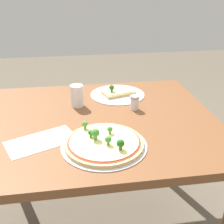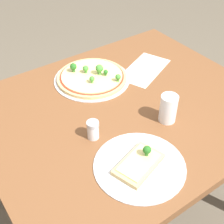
# 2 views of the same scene
# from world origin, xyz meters

# --- Properties ---
(ground_plane) EXTENTS (8.00, 8.00, 0.00)m
(ground_plane) POSITION_xyz_m (0.00, 0.00, 0.00)
(ground_plane) COLOR brown
(dining_table) EXTENTS (1.13, 0.93, 0.72)m
(dining_table) POSITION_xyz_m (0.00, 0.00, 0.63)
(dining_table) COLOR brown
(dining_table) RESTS_ON ground_plane
(pizza_tray_whole) EXTENTS (0.34, 0.34, 0.07)m
(pizza_tray_whole) POSITION_xyz_m (-0.01, 0.24, 0.73)
(pizza_tray_whole) COLOR silver
(pizza_tray_whole) RESTS_ON dining_table
(pizza_tray_slice) EXTENTS (0.30, 0.30, 0.06)m
(pizza_tray_slice) POSITION_xyz_m (-0.15, -0.28, 0.73)
(pizza_tray_slice) COLOR silver
(pizza_tray_slice) RESTS_ON dining_table
(drinking_cup) EXTENTS (0.06, 0.06, 0.11)m
(drinking_cup) POSITION_xyz_m (0.08, -0.16, 0.78)
(drinking_cup) COLOR white
(drinking_cup) RESTS_ON dining_table
(condiment_shaker) EXTENTS (0.04, 0.04, 0.07)m
(condiment_shaker) POSITION_xyz_m (-0.20, -0.08, 0.76)
(condiment_shaker) COLOR silver
(condiment_shaker) RESTS_ON dining_table
(paper_menu) EXTENTS (0.31, 0.24, 0.00)m
(paper_menu) POSITION_xyz_m (0.24, 0.17, 0.72)
(paper_menu) COLOR silver
(paper_menu) RESTS_ON dining_table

